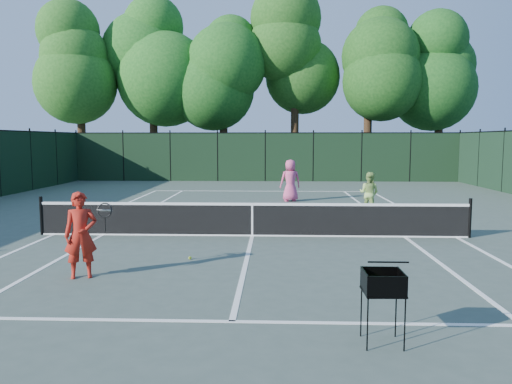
{
  "coord_description": "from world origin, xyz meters",
  "views": [
    {
      "loc": [
        0.61,
        -13.31,
        2.61
      ],
      "look_at": [
        0.07,
        1.0,
        1.1
      ],
      "focal_mm": 35.0,
      "sensor_mm": 36.0,
      "label": 1
    }
  ],
  "objects_px": {
    "coach": "(81,235)",
    "player_green": "(369,193)",
    "ball_hopper": "(383,283)",
    "loose_ball_midcourt": "(190,258)",
    "player_pink": "(290,180)"
  },
  "relations": [
    {
      "from": "player_pink",
      "to": "ball_hopper",
      "type": "xyz_separation_m",
      "value": [
        0.72,
        -14.85,
        -0.09
      ]
    },
    {
      "from": "coach",
      "to": "loose_ball_midcourt",
      "type": "bearing_deg",
      "value": 19.51
    },
    {
      "from": "ball_hopper",
      "to": "loose_ball_midcourt",
      "type": "xyz_separation_m",
      "value": [
        -3.23,
        4.4,
        -0.76
      ]
    },
    {
      "from": "player_pink",
      "to": "loose_ball_midcourt",
      "type": "xyz_separation_m",
      "value": [
        -2.5,
        -10.45,
        -0.85
      ]
    },
    {
      "from": "coach",
      "to": "player_green",
      "type": "bearing_deg",
      "value": 30.19
    },
    {
      "from": "player_green",
      "to": "loose_ball_midcourt",
      "type": "height_order",
      "value": "player_green"
    },
    {
      "from": "coach",
      "to": "loose_ball_midcourt",
      "type": "distance_m",
      "value": 2.47
    },
    {
      "from": "coach",
      "to": "loose_ball_midcourt",
      "type": "xyz_separation_m",
      "value": [
        1.8,
        1.5,
        -0.79
      ]
    },
    {
      "from": "player_green",
      "to": "ball_hopper",
      "type": "relative_size",
      "value": 1.56
    },
    {
      "from": "loose_ball_midcourt",
      "to": "player_green",
      "type": "bearing_deg",
      "value": 53.29
    },
    {
      "from": "ball_hopper",
      "to": "loose_ball_midcourt",
      "type": "relative_size",
      "value": 13.95
    },
    {
      "from": "coach",
      "to": "ball_hopper",
      "type": "distance_m",
      "value": 5.81
    },
    {
      "from": "coach",
      "to": "player_pink",
      "type": "xyz_separation_m",
      "value": [
        4.31,
        11.95,
        0.07
      ]
    },
    {
      "from": "ball_hopper",
      "to": "loose_ball_midcourt",
      "type": "bearing_deg",
      "value": 123.94
    },
    {
      "from": "player_pink",
      "to": "loose_ball_midcourt",
      "type": "relative_size",
      "value": 26.13
    }
  ]
}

